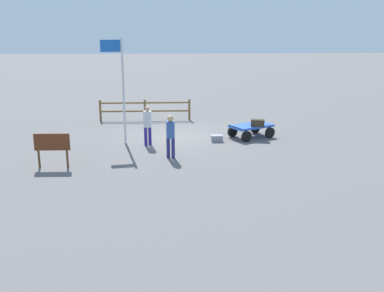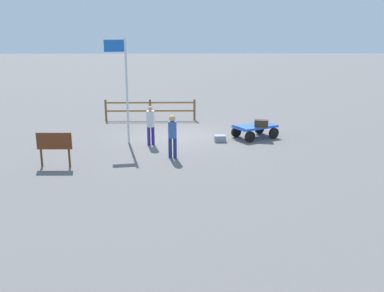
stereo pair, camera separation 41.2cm
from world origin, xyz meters
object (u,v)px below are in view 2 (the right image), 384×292
object	(u,v)px
luggage_cart	(255,129)
suitcase_grey	(261,123)
worker_lead	(151,122)
worker_trailing	(172,133)
signboard	(54,144)
flagpole	(124,82)
suitcase_navy	(220,138)

from	to	relation	value
luggage_cart	suitcase_grey	size ratio (longest dim) A/B	3.29
suitcase_grey	worker_lead	size ratio (longest dim) A/B	0.39
suitcase_grey	worker_trailing	world-z (taller)	worker_trailing
luggage_cart	signboard	size ratio (longest dim) A/B	1.70
worker_trailing	flagpole	size ratio (longest dim) A/B	0.37
suitcase_grey	worker_lead	xyz separation A→B (m)	(4.96, 0.83, 0.24)
suitcase_navy	flagpole	world-z (taller)	flagpole
flagpole	worker_trailing	bearing A→B (deg)	131.94
flagpole	signboard	world-z (taller)	flagpole
suitcase_navy	suitcase_grey	bearing A→B (deg)	-170.23
suitcase_grey	luggage_cart	bearing A→B (deg)	-50.07
suitcase_navy	flagpole	size ratio (longest dim) A/B	0.12
signboard	flagpole	bearing A→B (deg)	-123.22
suitcase_navy	flagpole	distance (m)	4.90
luggage_cart	flagpole	distance (m)	6.29
luggage_cart	worker_trailing	world-z (taller)	worker_trailing
suitcase_grey	signboard	distance (m)	9.12
worker_trailing	flagpole	xyz separation A→B (m)	(2.09, -2.33, 1.71)
luggage_cart	suitcase_navy	xyz separation A→B (m)	(1.65, 0.62, -0.30)
suitcase_navy	luggage_cart	bearing A→B (deg)	-159.28
suitcase_grey	signboard	bearing A→B (deg)	24.97
luggage_cart	worker_lead	size ratio (longest dim) A/B	1.29
suitcase_grey	signboard	size ratio (longest dim) A/B	0.52
suitcase_grey	flagpole	size ratio (longest dim) A/B	0.15
worker_lead	worker_trailing	bearing A→B (deg)	116.38
signboard	worker_trailing	bearing A→B (deg)	-166.43
suitcase_grey	suitcase_navy	world-z (taller)	suitcase_grey
worker_lead	luggage_cart	bearing A→B (deg)	-166.53
suitcase_grey	flagpole	bearing A→B (deg)	4.56
flagpole	worker_lead	bearing A→B (deg)	162.65
luggage_cart	flagpole	bearing A→B (deg)	7.65
worker_lead	worker_trailing	size ratio (longest dim) A/B	1.00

